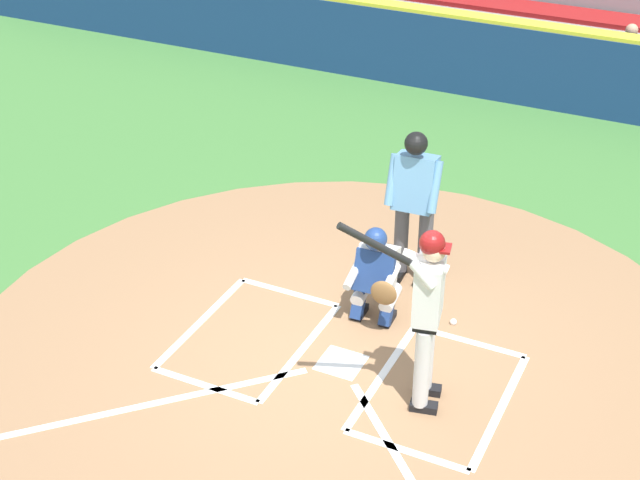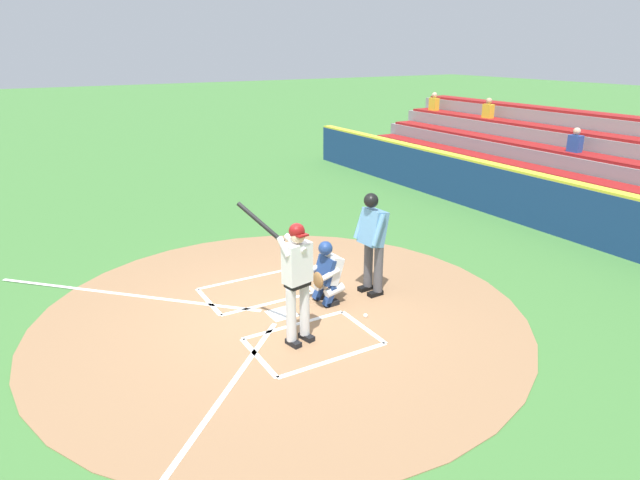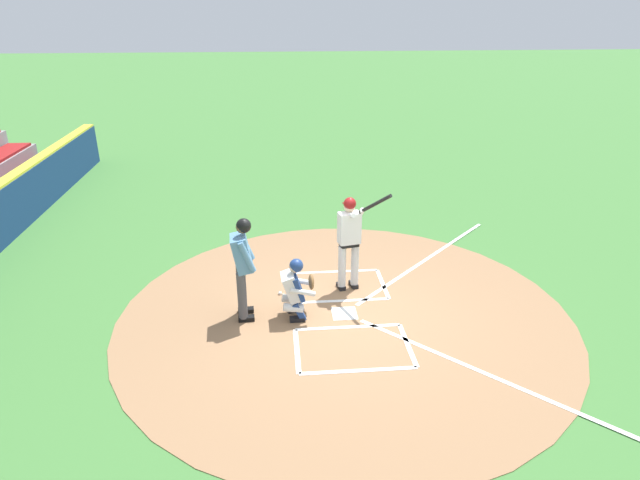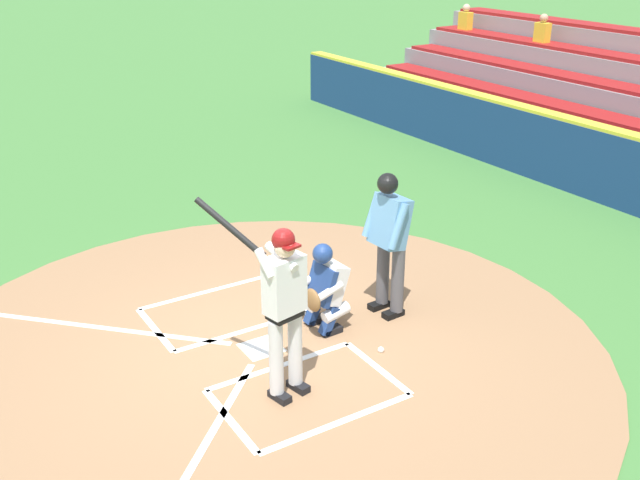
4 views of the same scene
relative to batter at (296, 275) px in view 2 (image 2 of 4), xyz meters
The scene contains 8 objects.
ground_plane 1.45m from the batter, 12.37° to the right, with size 120.00×120.00×0.00m, color #427A38.
dirt_circle 1.45m from the batter, 12.37° to the right, with size 8.00×8.00×0.01m, color #99704C.
home_plate_and_chalk 1.58m from the batter, 36.24° to the left, with size 7.93×4.91×0.01m.
batter is the anchor object (origin of this frame).
catcher 1.50m from the batter, 49.06° to the right, with size 0.61×0.61×1.13m.
plate_umpire 2.14m from the batter, 66.22° to the right, with size 0.60×0.44×1.86m.
baseball 1.71m from the batter, 84.57° to the right, with size 0.07×0.07×0.07m, color white.
backstop_wall 7.77m from the batter, 83.16° to the right, with size 22.00×0.36×1.31m.
Camera 2 is at (-7.39, 3.59, 4.21)m, focal length 30.89 mm.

